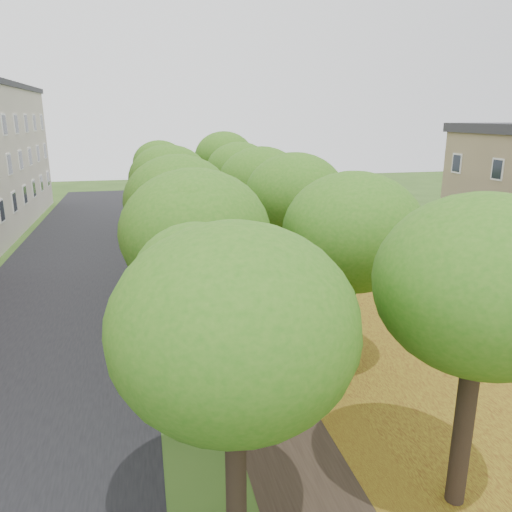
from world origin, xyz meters
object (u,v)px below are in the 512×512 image
car_grey (433,262)px  car_silver (502,295)px  bench (307,374)px  car_white (391,242)px  car_red (457,264)px

car_grey → car_silver: bearing=162.3°
bench → car_silver: size_ratio=0.43×
car_silver → car_white: bearing=3.2°
car_silver → car_white: car_silver is taller
car_red → car_white: bearing=-7.2°
car_silver → car_grey: car_silver is taller
bench → car_red: size_ratio=0.42×
car_silver → car_grey: 5.24m
car_grey → car_white: (0.00, 4.59, -0.08)m
bench → car_white: 17.15m
car_silver → car_grey: (0.00, 5.24, -0.03)m
car_silver → car_red: size_ratio=0.97×
car_grey → car_white: 4.59m
car_red → car_white: size_ratio=0.99×
bench → car_grey: car_grey is taller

